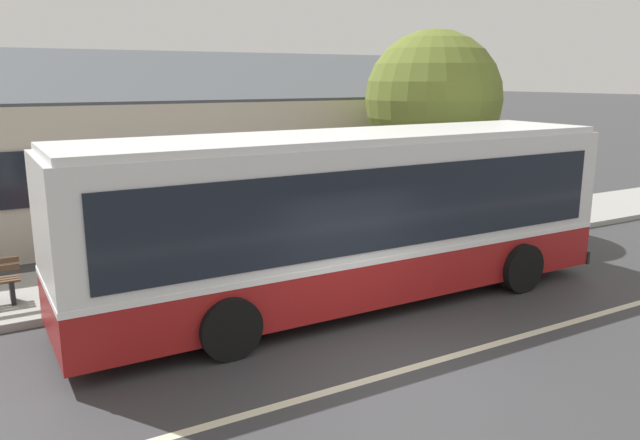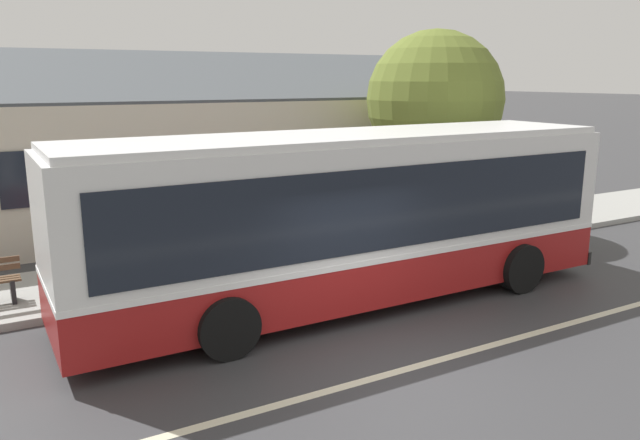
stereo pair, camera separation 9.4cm
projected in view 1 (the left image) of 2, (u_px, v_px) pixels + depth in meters
The scene contains 7 objects.
ground_plane at pixel (407, 369), 9.29m from camera, with size 300.00×300.00×0.00m, color #38383A.
sidewalk_far at pixel (246, 263), 14.34m from camera, with size 60.00×3.00×0.15m, color #9E9E99.
lane_divider_stripe at pixel (407, 369), 9.29m from camera, with size 60.00×0.16×0.01m, color beige.
community_building at pixel (103, 154), 19.34m from camera, with size 23.47×9.27×6.10m.
transit_bus at pixel (350, 213), 11.76m from camera, with size 10.82×2.81×3.25m.
bench_down_street at pixel (212, 254), 13.29m from camera, with size 1.64×0.51×0.94m.
street_tree_primary at pixel (433, 100), 16.98m from camera, with size 3.71×3.71×5.53m.
Camera 1 is at (-5.39, -6.77, 4.24)m, focal length 35.00 mm.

